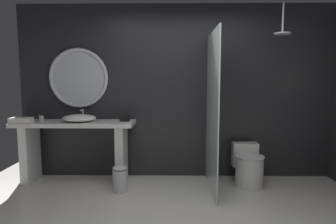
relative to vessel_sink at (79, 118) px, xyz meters
The scene contains 11 objects.
back_wall_panel 1.51m from the vessel_sink, 13.34° to the left, with size 4.80×0.10×2.60m, color #232326.
vanity_counter 0.37m from the vessel_sink, behind, with size 1.71×0.52×0.89m.
vessel_sink is the anchor object (origin of this frame).
tumbler_cup 0.55m from the vessel_sink, behind, with size 0.07×0.07×0.08m, color silver.
tissue_box 0.65m from the vessel_sink, ahead, with size 0.13×0.11×0.08m, color black.
round_wall_mirror 0.63m from the vessel_sink, 105.69° to the left, with size 0.89×0.06×0.89m.
shower_glass_panel 1.89m from the vessel_sink, ahead, with size 0.02×1.11×2.12m, color silver.
rain_shower_head 3.04m from the vessel_sink, ahead, with size 0.22×0.22×0.41m.
toilet 2.50m from the vessel_sink, ahead, with size 0.40×0.59×0.56m.
waste_bin 1.06m from the vessel_sink, 30.16° to the right, with size 0.19×0.19×0.35m.
folded_hand_towel 0.78m from the vessel_sink, 169.01° to the right, with size 0.29×0.16×0.08m, color silver.
Camera 1 is at (-0.10, -2.56, 1.51)m, focal length 31.18 mm.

